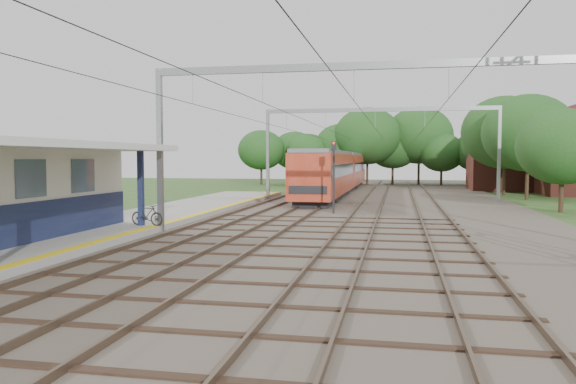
# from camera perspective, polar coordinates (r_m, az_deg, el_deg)

# --- Properties ---
(ground) EXTENTS (160.00, 160.00, 0.00)m
(ground) POSITION_cam_1_polar(r_m,az_deg,el_deg) (9.44, -22.42, -16.81)
(ground) COLOR #2D4C1E
(ground) RESTS_ON ground
(ballast_bed) EXTENTS (18.00, 90.00, 0.10)m
(ballast_bed) POSITION_cam_1_polar(r_m,az_deg,el_deg) (37.50, 9.67, -1.49)
(ballast_bed) COLOR #473D33
(ballast_bed) RESTS_ON ground
(platform) EXTENTS (5.00, 52.00, 0.35)m
(platform) POSITION_cam_1_polar(r_m,az_deg,el_deg) (24.91, -18.99, -3.80)
(platform) COLOR gray
(platform) RESTS_ON ground
(yellow_stripe) EXTENTS (0.45, 52.00, 0.01)m
(yellow_stripe) POSITION_cam_1_polar(r_m,az_deg,el_deg) (23.84, -14.31, -3.60)
(yellow_stripe) COLOR yellow
(yellow_stripe) RESTS_ON platform
(rail_tracks) EXTENTS (11.80, 88.00, 0.15)m
(rail_tracks) POSITION_cam_1_polar(r_m,az_deg,el_deg) (37.63, 5.86, -1.25)
(rail_tracks) COLOR brown
(rail_tracks) RESTS_ON ballast_bed
(catenary_system) EXTENTS (17.22, 88.00, 7.00)m
(catenary_system) POSITION_cam_1_polar(r_m,az_deg,el_deg) (32.75, 8.46, 7.38)
(catenary_system) COLOR gray
(catenary_system) RESTS_ON ground
(tree_band) EXTENTS (31.72, 30.88, 8.82)m
(tree_band) POSITION_cam_1_polar(r_m,az_deg,el_deg) (64.50, 10.22, 4.86)
(tree_band) COLOR #382619
(tree_band) RESTS_ON ground
(house_far) EXTENTS (8.00, 6.12, 8.66)m
(house_far) POSITION_cam_1_polar(r_m,az_deg,el_deg) (60.37, 21.75, 3.18)
(house_far) COLOR brown
(house_far) RESTS_ON ground
(bicycle) EXTENTS (1.60, 0.68, 0.93)m
(bicycle) POSITION_cam_1_polar(r_m,az_deg,el_deg) (24.78, -14.13, -2.26)
(bicycle) COLOR black
(bicycle) RESTS_ON platform
(train) EXTENTS (2.85, 35.43, 3.74)m
(train) POSITION_cam_1_polar(r_m,az_deg,el_deg) (51.96, 5.14, 2.15)
(train) COLOR black
(train) RESTS_ON ballast_bed
(signal_post) EXTENTS (0.31, 0.28, 4.21)m
(signal_post) POSITION_cam_1_polar(r_m,az_deg,el_deg) (31.88, 4.67, 2.32)
(signal_post) COLOR black
(signal_post) RESTS_ON ground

